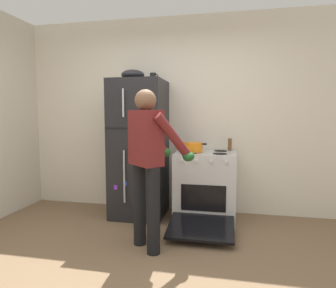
% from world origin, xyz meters
% --- Properties ---
extents(ground, '(8.00, 8.00, 0.00)m').
position_xyz_m(ground, '(0.00, 0.00, 0.00)').
color(ground, brown).
extents(kitchen_wall_back, '(6.00, 0.10, 2.70)m').
position_xyz_m(kitchen_wall_back, '(0.00, 1.95, 1.35)').
color(kitchen_wall_back, silver).
rests_on(kitchen_wall_back, ground).
extents(refrigerator, '(0.68, 0.72, 1.81)m').
position_xyz_m(refrigerator, '(-0.41, 1.57, 0.90)').
color(refrigerator, black).
rests_on(refrigerator, ground).
extents(stove_range, '(0.76, 1.20, 0.89)m').
position_xyz_m(stove_range, '(0.48, 1.55, 0.43)').
color(stove_range, silver).
rests_on(stove_range, ground).
extents(person_cook, '(0.67, 0.70, 1.60)m').
position_xyz_m(person_cook, '(-0.01, 0.63, 0.95)').
color(person_cook, black).
rests_on(person_cook, ground).
extents(red_pot, '(0.34, 0.24, 0.12)m').
position_xyz_m(red_pot, '(0.32, 1.52, 0.95)').
color(red_pot, orange).
rests_on(red_pot, stove_range).
extents(coffee_mug, '(0.11, 0.08, 0.10)m').
position_xyz_m(coffee_mug, '(-0.22, 1.62, 1.85)').
color(coffee_mug, black).
rests_on(coffee_mug, refrigerator).
extents(pepper_mill, '(0.05, 0.05, 0.16)m').
position_xyz_m(pepper_mill, '(0.78, 1.77, 0.97)').
color(pepper_mill, brown).
rests_on(pepper_mill, stove_range).
extents(mixing_bowl, '(0.30, 0.30, 0.14)m').
position_xyz_m(mixing_bowl, '(-0.49, 1.57, 1.87)').
color(mixing_bowl, black).
rests_on(mixing_bowl, refrigerator).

